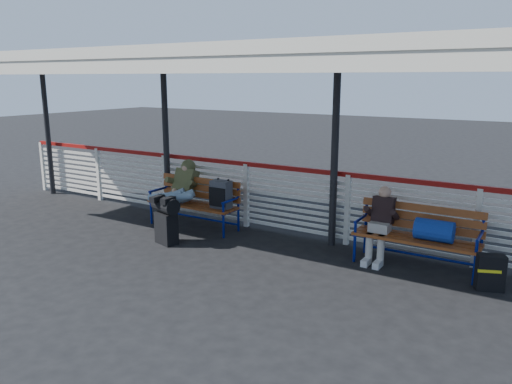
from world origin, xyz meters
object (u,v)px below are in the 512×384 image
Objects in this scene: bench_right at (425,231)px; suitcase_side at (490,272)px; traveler_man at (176,193)px; luggage_stack at (166,218)px; companion_person at (380,223)px; bench_left at (205,197)px.

bench_right reaches higher than suitcase_side.
bench_right is 4.35m from traveler_man.
luggage_stack is 4.13m from bench_right.
traveler_man reaches higher than companion_person.
traveler_man is at bearing -138.43° from bench_left.
traveler_man is 3.69m from companion_person.
traveler_man is (-4.32, -0.43, 0.12)m from bench_right.
suitcase_side is (4.92, 0.80, -0.20)m from luggage_stack.
companion_person is 2.36× the size of suitcase_side.
traveler_man is 1.43× the size of companion_person.
bench_right is at bearing 1.25° from bench_left.
luggage_stack is 0.81m from traveler_man.
luggage_stack is 1.67× the size of suitcase_side.
luggage_stack reaches higher than suitcase_side.
companion_person reaches higher than bench_right.
companion_person is (-0.66, -0.02, 0.01)m from bench_right.
bench_left is 0.52m from traveler_man.
traveler_man is at bearing -174.37° from bench_right.
bench_left is (0.04, 1.03, 0.17)m from luggage_stack.
companion_person is at bearing -178.69° from bench_right.
companion_person is at bearing 1.24° from bench_left.
luggage_stack is at bearing -164.38° from bench_right.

